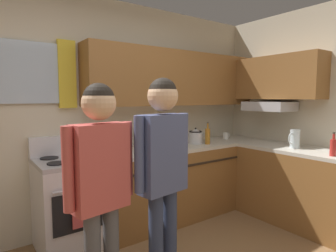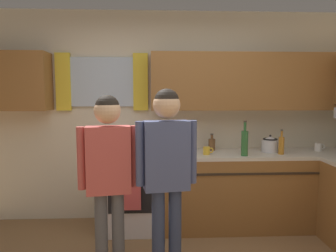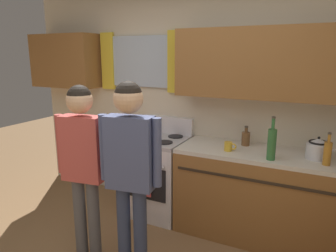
% 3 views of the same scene
% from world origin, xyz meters
% --- Properties ---
extents(back_wall_unit, '(4.60, 0.42, 2.60)m').
position_xyz_m(back_wall_unit, '(0.09, 1.82, 1.47)').
color(back_wall_unit, beige).
rests_on(back_wall_unit, ground).
extents(kitchen_counter_run, '(2.35, 2.10, 0.90)m').
position_xyz_m(kitchen_counter_run, '(1.46, 1.13, 0.45)').
color(kitchen_counter_run, brown).
rests_on(kitchen_counter_run, ground).
extents(stove_oven, '(0.63, 0.67, 1.10)m').
position_xyz_m(stove_oven, '(-0.38, 1.54, 0.47)').
color(stove_oven, silver).
rests_on(stove_oven, ground).
extents(bottle_wine_green, '(0.08, 0.08, 0.39)m').
position_xyz_m(bottle_wine_green, '(0.87, 1.34, 1.05)').
color(bottle_wine_green, '#2D6633').
rests_on(bottle_wine_green, kitchen_counter_run).
extents(bottle_sauce_red, '(0.06, 0.06, 0.25)m').
position_xyz_m(bottle_sauce_red, '(1.84, 0.11, 0.99)').
color(bottle_sauce_red, red).
rests_on(bottle_sauce_red, kitchen_counter_run).
extents(bottle_squat_brown, '(0.08, 0.08, 0.21)m').
position_xyz_m(bottle_squat_brown, '(0.57, 1.69, 0.98)').
color(bottle_squat_brown, brown).
rests_on(bottle_squat_brown, kitchen_counter_run).
extents(bottle_oil_amber, '(0.06, 0.06, 0.29)m').
position_xyz_m(bottle_oil_amber, '(1.32, 1.40, 1.01)').
color(bottle_oil_amber, '#B27223').
rests_on(bottle_oil_amber, kitchen_counter_run).
extents(mug_mustard_yellow, '(0.12, 0.08, 0.09)m').
position_xyz_m(mug_mustard_yellow, '(0.46, 1.42, 0.95)').
color(mug_mustard_yellow, gold).
rests_on(mug_mustard_yellow, kitchen_counter_run).
extents(mug_ceramic_white, '(0.13, 0.08, 0.09)m').
position_xyz_m(mug_ceramic_white, '(1.86, 1.59, 0.95)').
color(mug_ceramic_white, white).
rests_on(mug_ceramic_white, kitchen_counter_run).
extents(stovetop_kettle, '(0.27, 0.20, 0.21)m').
position_xyz_m(stovetop_kettle, '(1.24, 1.55, 1.00)').
color(stovetop_kettle, silver).
rests_on(stovetop_kettle, kitchen_counter_run).
extents(water_pitcher, '(0.19, 0.11, 0.22)m').
position_xyz_m(water_pitcher, '(1.95, 0.60, 1.01)').
color(water_pitcher, silver).
rests_on(water_pitcher, kitchen_counter_run).
extents(adult_left, '(0.49, 0.21, 1.58)m').
position_xyz_m(adult_left, '(-0.51, 0.46, 1.00)').
color(adult_left, '#4C4C51').
rests_on(adult_left, ground).
extents(adult_in_plaid, '(0.50, 0.22, 1.63)m').
position_xyz_m(adult_in_plaid, '(-0.04, 0.45, 1.03)').
color(adult_in_plaid, '#2D3856').
rests_on(adult_in_plaid, ground).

